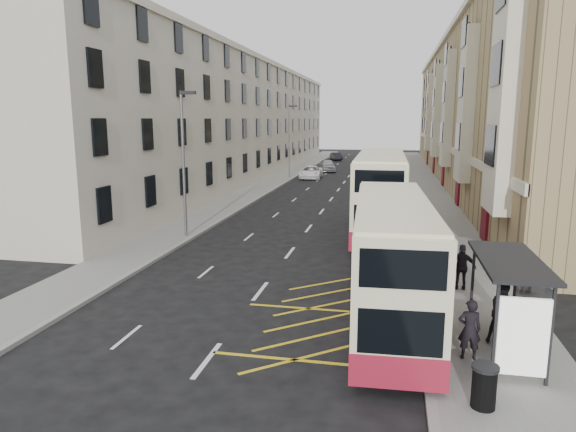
% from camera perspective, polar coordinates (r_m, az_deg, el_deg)
% --- Properties ---
extents(ground, '(200.00, 200.00, 0.00)m').
position_cam_1_polar(ground, '(16.84, -6.57, -12.66)').
color(ground, black).
rests_on(ground, ground).
extents(pavement_right, '(4.00, 120.00, 0.15)m').
position_cam_1_polar(pavement_right, '(45.26, 15.24, 1.99)').
color(pavement_right, slate).
rests_on(pavement_right, ground).
extents(pavement_left, '(3.00, 120.00, 0.15)m').
position_cam_1_polar(pavement_left, '(46.82, -4.05, 2.62)').
color(pavement_left, slate).
rests_on(pavement_left, ground).
extents(kerb_right, '(0.25, 120.00, 0.15)m').
position_cam_1_polar(kerb_right, '(45.17, 12.70, 2.09)').
color(kerb_right, gray).
rests_on(kerb_right, ground).
extents(kerb_left, '(0.25, 120.00, 0.15)m').
position_cam_1_polar(kerb_left, '(46.45, -2.27, 2.57)').
color(kerb_left, gray).
rests_on(kerb_left, ground).
extents(road_markings, '(10.00, 110.00, 0.01)m').
position_cam_1_polar(road_markings, '(60.24, 6.70, 4.32)').
color(road_markings, silver).
rests_on(road_markings, ground).
extents(terrace_right, '(10.75, 79.00, 15.25)m').
position_cam_1_polar(terrace_right, '(60.88, 21.25, 10.83)').
color(terrace_right, '#9A8859').
rests_on(terrace_right, ground).
extents(terrace_left, '(9.18, 79.00, 13.25)m').
position_cam_1_polar(terrace_left, '(62.89, -5.62, 10.56)').
color(terrace_left, beige).
rests_on(terrace_left, ground).
extents(bus_shelter, '(1.65, 4.25, 2.70)m').
position_cam_1_polar(bus_shelter, '(15.38, 24.08, -7.36)').
color(bus_shelter, black).
rests_on(bus_shelter, pavement_right).
extents(guard_railing, '(0.06, 6.56, 1.01)m').
position_cam_1_polar(guard_railing, '(21.28, 14.73, -5.47)').
color(guard_railing, red).
rests_on(guard_railing, pavement_right).
extents(street_lamp_near, '(0.93, 0.18, 8.00)m').
position_cam_1_polar(street_lamp_near, '(29.01, -11.48, 6.51)').
color(street_lamp_near, slate).
rests_on(street_lamp_near, pavement_left).
extents(street_lamp_far, '(0.93, 0.18, 8.00)m').
position_cam_1_polar(street_lamp_far, '(57.81, 0.19, 8.73)').
color(street_lamp_far, slate).
rests_on(street_lamp_far, pavement_left).
extents(double_decker_front, '(2.79, 10.35, 4.09)m').
position_cam_1_polar(double_decker_front, '(17.25, 11.44, -4.89)').
color(double_decker_front, beige).
rests_on(double_decker_front, ground).
extents(double_decker_rear, '(2.81, 11.82, 4.70)m').
position_cam_1_polar(double_decker_rear, '(30.31, 10.20, 2.47)').
color(double_decker_rear, beige).
rests_on(double_decker_rear, ground).
extents(litter_bin, '(0.62, 0.62, 1.03)m').
position_cam_1_polar(litter_bin, '(13.10, 20.96, -17.20)').
color(litter_bin, black).
rests_on(litter_bin, pavement_right).
extents(pedestrian_near, '(0.64, 0.44, 1.71)m').
position_cam_1_polar(pedestrian_near, '(15.20, 19.52, -11.77)').
color(pedestrian_near, black).
rests_on(pedestrian_near, pavement_right).
extents(pedestrian_mid, '(1.01, 0.84, 1.87)m').
position_cam_1_polar(pedestrian_mid, '(16.49, 22.84, -9.91)').
color(pedestrian_mid, black).
rests_on(pedestrian_mid, pavement_right).
extents(pedestrian_far, '(1.09, 0.54, 1.79)m').
position_cam_1_polar(pedestrian_far, '(20.96, 18.76, -5.40)').
color(pedestrian_far, black).
rests_on(pedestrian_far, pavement_right).
extents(white_van, '(2.49, 5.13, 1.41)m').
position_cam_1_polar(white_van, '(58.43, 2.57, 4.87)').
color(white_van, white).
rests_on(white_van, ground).
extents(car_silver, '(2.85, 4.85, 1.55)m').
position_cam_1_polar(car_silver, '(66.19, 4.39, 5.60)').
color(car_silver, '#989A9F').
rests_on(car_silver, ground).
extents(car_dark, '(2.52, 4.10, 1.28)m').
position_cam_1_polar(car_dark, '(84.49, 5.38, 6.60)').
color(car_dark, black).
rests_on(car_dark, ground).
extents(car_red, '(2.15, 4.69, 1.33)m').
position_cam_1_polar(car_red, '(80.01, 10.06, 6.28)').
color(car_red, '#AE1D32').
rests_on(car_red, ground).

